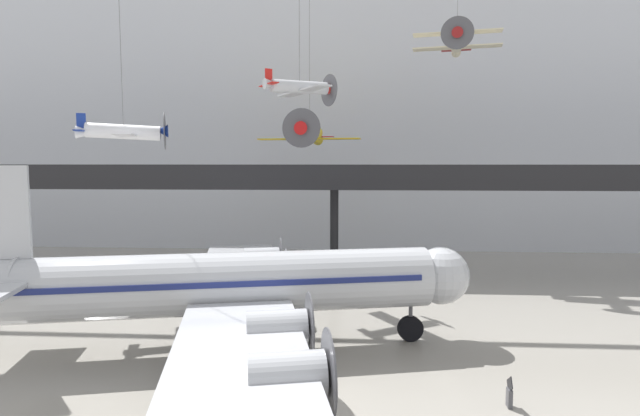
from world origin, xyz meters
TOP-DOWN VIEW (x-y plane):
  - ground_plane at (0.00, 0.00)m, footprint 260.00×260.00m
  - hangar_back_wall at (0.00, 34.73)m, footprint 140.00×3.00m
  - mezzanine_walkway at (0.00, 22.10)m, footprint 110.00×3.20m
  - airliner_silver_main at (-4.67, 4.61)m, footprint 24.93×28.77m
  - suspended_plane_yellow_lowwing at (-2.21, 24.90)m, footprint 8.92×7.30m
  - suspended_plane_cream_biplane at (10.06, 24.49)m, footprint 7.20×5.94m
  - suspended_plane_white_twin at (-11.96, 10.34)m, footprint 5.32×6.27m
  - suspended_plane_silver_racer at (-2.10, 15.66)m, footprint 5.26×5.77m
  - info_sign_pedestal at (7.36, -0.14)m, footprint 0.18×0.78m

SIDE VIEW (x-z plane):
  - ground_plane at x=0.00m, z-range 0.00..0.00m
  - info_sign_pedestal at x=7.36m, z-range -0.17..1.08m
  - airliner_silver_main at x=-4.67m, z-range -1.21..7.79m
  - mezzanine_walkway at x=0.00m, z-range 2.86..11.84m
  - suspended_plane_white_twin at x=-11.96m, z-range 4.35..17.50m
  - suspended_plane_yellow_lowwing at x=-2.21m, z-range 5.11..17.87m
  - hangar_back_wall at x=0.00m, z-range 0.00..27.02m
  - suspended_plane_silver_racer at x=-2.10m, z-range 9.11..19.28m
  - suspended_plane_cream_biplane at x=10.06m, z-range 16.29..21.75m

